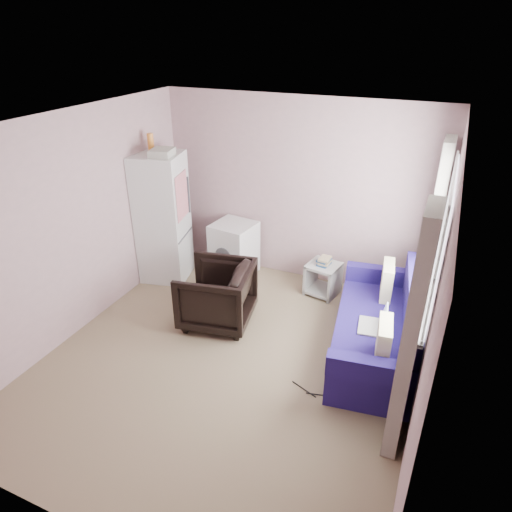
# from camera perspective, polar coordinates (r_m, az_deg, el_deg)

# --- Properties ---
(room) EXTENTS (3.84, 4.24, 2.54)m
(room) POSITION_cam_1_polar(r_m,az_deg,el_deg) (4.41, -3.42, -0.24)
(room) COLOR #816E54
(room) RESTS_ON ground
(armchair) EXTENTS (0.89, 0.93, 0.83)m
(armchair) POSITION_cam_1_polar(r_m,az_deg,el_deg) (5.47, -4.97, -4.49)
(armchair) COLOR black
(armchair) RESTS_ON ground
(fridge) EXTENTS (0.74, 0.73, 2.03)m
(fridge) POSITION_cam_1_polar(r_m,az_deg,el_deg) (6.38, -11.58, 4.76)
(fridge) COLOR silver
(fridge) RESTS_ON ground
(washing_machine) EXTENTS (0.61, 0.61, 0.77)m
(washing_machine) POSITION_cam_1_polar(r_m,az_deg,el_deg) (6.53, -2.76, 1.02)
(washing_machine) COLOR silver
(washing_machine) RESTS_ON ground
(side_table) EXTENTS (0.46, 0.46, 0.54)m
(side_table) POSITION_cam_1_polar(r_m,az_deg,el_deg) (6.15, 8.38, -2.57)
(side_table) COLOR gray
(side_table) RESTS_ON ground
(sofa) EXTENTS (1.12, 2.03, 0.86)m
(sofa) POSITION_cam_1_polar(r_m,az_deg,el_deg) (5.16, 15.56, -9.04)
(sofa) COLOR navy
(sofa) RESTS_ON ground
(window_dressing) EXTENTS (0.17, 2.62, 2.18)m
(window_dressing) POSITION_cam_1_polar(r_m,az_deg,el_deg) (4.70, 20.31, -2.18)
(window_dressing) COLOR white
(window_dressing) RESTS_ON ground
(floor_cables) EXTENTS (0.48, 0.13, 0.01)m
(floor_cables) POSITION_cam_1_polar(r_m,az_deg,el_deg) (4.76, 7.11, -16.53)
(floor_cables) COLOR black
(floor_cables) RESTS_ON ground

